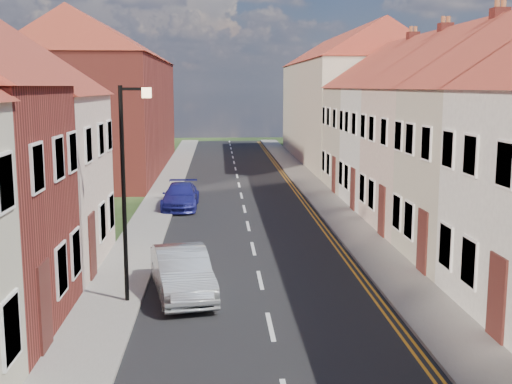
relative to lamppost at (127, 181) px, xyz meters
name	(u,v)px	position (x,y,z in m)	size (l,w,h in m)	color
road	(248,226)	(3.81, 10.00, -3.53)	(7.00, 90.00, 0.02)	black
pavement_left	(148,226)	(-0.59, 10.00, -3.48)	(1.80, 90.00, 0.12)	#9F9B91
pavement_right	(347,224)	(8.21, 10.00, -3.48)	(1.80, 90.00, 0.12)	#9F9B91
cottage_r_pink	(470,125)	(13.11, 8.90, 0.94)	(8.30, 6.00, 9.00)	beige
cottage_r_white_far	(428,119)	(13.11, 14.30, 0.94)	(8.30, 5.20, 9.00)	white
cottage_r_cream_far	(398,114)	(13.11, 19.70, 0.94)	(8.30, 6.00, 9.00)	#B1AD95
block_right_far	(347,96)	(13.11, 35.00, 1.76)	(8.30, 24.20, 10.50)	#B1AD95
block_left_far	(107,98)	(-5.49, 30.00, 1.76)	(8.30, 24.20, 10.50)	maroon
lamppost	(127,181)	(0.00, 0.00, 0.00)	(0.88, 0.15, 6.00)	black
car_mid	(182,272)	(1.43, 0.68, -2.84)	(1.48, 4.26, 1.40)	#A2A6A9
car_far	(181,196)	(0.61, 14.45, -2.92)	(1.74, 4.29, 1.24)	navy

